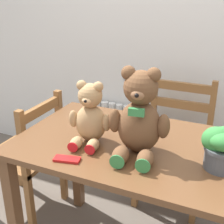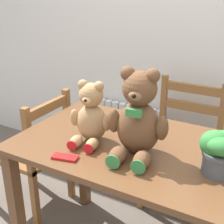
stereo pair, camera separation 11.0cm
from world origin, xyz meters
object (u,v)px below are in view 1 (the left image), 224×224
teddy_bear_right (139,118)px  teddy_bear_left (90,117)px  wooden_chair_side (27,155)px  chocolate_bar (67,159)px  potted_plant (222,147)px  wooden_chair_behind (175,142)px

teddy_bear_right → teddy_bear_left: bearing=-9.1°
teddy_bear_right → wooden_chair_side: bearing=-22.3°
chocolate_bar → potted_plant: bearing=19.7°
potted_plant → wooden_chair_behind: bearing=115.2°
wooden_chair_behind → teddy_bear_left: (-0.26, -0.77, 0.45)m
wooden_chair_behind → potted_plant: potted_plant is taller
teddy_bear_right → potted_plant: 0.37m
wooden_chair_side → teddy_bear_right: 1.03m
teddy_bear_left → wooden_chair_side: bearing=-28.0°
potted_plant → chocolate_bar: 0.67m
teddy_bear_right → chocolate_bar: 0.37m
teddy_bear_right → potted_plant: (0.36, 0.02, -0.07)m
wooden_chair_behind → teddy_bear_left: bearing=71.2°
potted_plant → chocolate_bar: potted_plant is taller
wooden_chair_side → chocolate_bar: 0.81m
wooden_chair_side → chocolate_bar: (0.61, -0.42, 0.35)m
teddy_bear_left → teddy_bear_right: bearing=170.4°
wooden_chair_side → potted_plant: 1.32m
wooden_chair_behind → wooden_chair_side: wooden_chair_behind is taller
wooden_chair_behind → potted_plant: 0.93m
teddy_bear_left → chocolate_bar: 0.24m
wooden_chair_behind → potted_plant: bearing=115.2°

